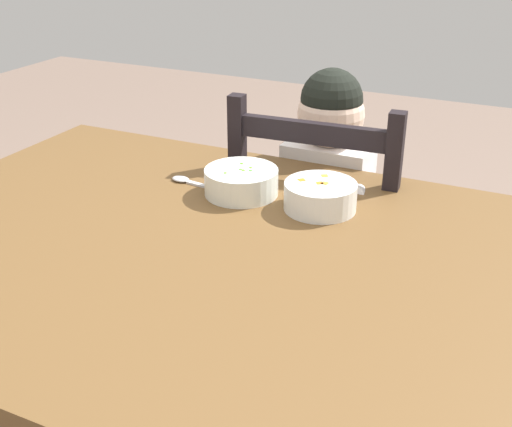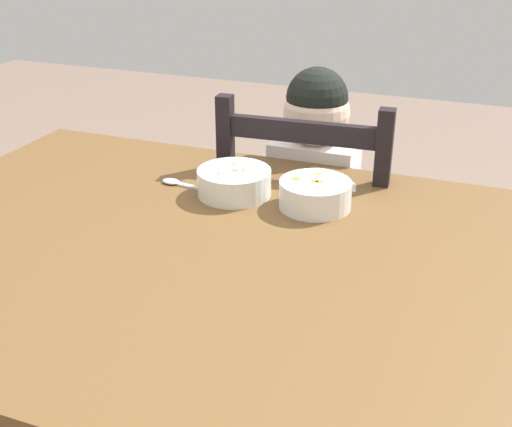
% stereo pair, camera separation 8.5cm
% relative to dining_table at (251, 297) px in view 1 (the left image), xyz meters
% --- Properties ---
extents(dining_table, '(1.59, 0.99, 0.76)m').
position_rel_dining_table_xyz_m(dining_table, '(0.00, 0.00, 0.00)').
color(dining_table, brown).
rests_on(dining_table, ground).
extents(dining_chair, '(0.45, 0.45, 0.94)m').
position_rel_dining_table_xyz_m(dining_chair, '(-0.05, 0.55, -0.20)').
color(dining_chair, black).
rests_on(dining_chair, ground).
extents(child_figure, '(0.32, 0.31, 0.98)m').
position_rel_dining_table_xyz_m(child_figure, '(-0.05, 0.54, -0.02)').
color(child_figure, white).
rests_on(child_figure, ground).
extents(bowl_of_peas, '(0.16, 0.16, 0.06)m').
position_rel_dining_table_xyz_m(bowl_of_peas, '(-0.14, 0.25, 0.12)').
color(bowl_of_peas, white).
rests_on(bowl_of_peas, dining_table).
extents(bowl_of_carrots, '(0.15, 0.15, 0.06)m').
position_rel_dining_table_xyz_m(bowl_of_carrots, '(0.04, 0.25, 0.12)').
color(bowl_of_carrots, white).
rests_on(bowl_of_carrots, dining_table).
extents(spoon, '(0.14, 0.04, 0.01)m').
position_rel_dining_table_xyz_m(spoon, '(-0.28, 0.25, 0.09)').
color(spoon, silver).
rests_on(spoon, dining_table).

